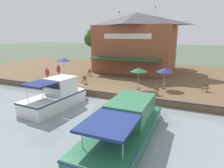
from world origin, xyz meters
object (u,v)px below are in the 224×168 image
Objects in this scene: cafe_chair_mid_patio at (205,87)px; tree_downstream_bank at (166,40)px; patio_umbrella_mid_patio_left at (63,60)px; waterfront_restaurant at (136,42)px; person_mid_patio at (47,73)px; cafe_chair_facing_river at (89,72)px; person_near_entrance at (58,70)px; cafe_chair_far_corner_seat at (84,79)px; cafe_chair_beside_entrance at (156,90)px; motorboat_second_along at (60,96)px; swan at (119,140)px; tree_behind_restaurant at (95,38)px; motorboat_distant_upstream at (129,122)px; patio_umbrella_mid_patio_right at (139,70)px; patio_umbrella_far_corner at (165,70)px.

tree_downstream_bank is at bearing -156.06° from cafe_chair_mid_patio.
tree_downstream_bank is at bearing 142.01° from patio_umbrella_mid_patio_left.
waterfront_restaurant reaches higher than person_mid_patio.
person_near_entrance reaches higher than cafe_chair_facing_river.
cafe_chair_mid_patio is 17.15m from person_mid_patio.
cafe_chair_far_corner_seat is 4.58m from person_mid_patio.
cafe_chair_beside_entrance is 8.60m from motorboat_second_along.
swan is 30.90m from tree_behind_restaurant.
tree_behind_restaurant is 1.12× the size of tree_downstream_bank.
motorboat_distant_upstream is 13.50× the size of swan.
waterfront_restaurant is 13.41× the size of cafe_chair_beside_entrance.
patio_umbrella_mid_patio_left is 0.40× the size of tree_downstream_bank.
cafe_chair_far_corner_seat is 1.00× the size of cafe_chair_facing_river.
person_mid_patio is 7.34m from motorboat_second_along.
cafe_chair_far_corner_seat is at bearing 24.78° from tree_behind_restaurant.
swan is (13.20, 9.63, -0.85)m from cafe_chair_facing_river.
motorboat_second_along is 24.61m from tree_behind_restaurant.
cafe_chair_beside_entrance is at bearing 82.84° from cafe_chair_far_corner_seat.
waterfront_restaurant reaches higher than tree_behind_restaurant.
cafe_chair_beside_entrance is 0.51× the size of person_mid_patio.
person_mid_patio is (0.92, -4.45, 0.57)m from cafe_chair_far_corner_seat.
tree_behind_restaurant reaches higher than swan.
person_near_entrance is 2.42× the size of swan.
patio_umbrella_mid_patio_right is 8.01m from motorboat_second_along.
patio_umbrella_mid_patio_right reaches higher than person_near_entrance.
patio_umbrella_mid_patio_right is at bearing 95.77° from person_mid_patio.
cafe_chair_far_corner_seat is at bearing 62.55° from patio_umbrella_mid_patio_left.
tree_downstream_bank is at bearing 147.28° from cafe_chair_facing_river.
patio_umbrella_mid_patio_right is 6.46m from cafe_chair_far_corner_seat.
patio_umbrella_mid_patio_left is at bearing -41.39° from waterfront_restaurant.
swan is at bearing 31.14° from tree_behind_restaurant.
cafe_chair_mid_patio and cafe_chair_far_corner_seat have the same top height.
cafe_chair_facing_river is (-3.78, -7.91, -1.53)m from patio_umbrella_mid_patio_right.
cafe_chair_facing_river is at bearing -32.72° from tree_downstream_bank.
patio_umbrella_far_corner is 0.35× the size of tree_downstream_bank.
cafe_chair_far_corner_seat is 5.81m from motorboat_second_along.
person_mid_patio is (-0.12, -12.75, 0.57)m from cafe_chair_beside_entrance.
cafe_chair_facing_river is 15.04m from tree_downstream_bank.
cafe_chair_mid_patio reaches higher than swan.
motorboat_distant_upstream is (9.59, -0.42, -1.68)m from patio_umbrella_far_corner.
waterfront_restaurant is at bearing 138.61° from patio_umbrella_mid_patio_left.
person_mid_patio is at bearing 1.92° from patio_umbrella_mid_patio_left.
person_near_entrance is at bearing -4.19° from patio_umbrella_mid_patio_left.
cafe_chair_far_corner_seat is at bearing -169.32° from motorboat_second_along.
patio_umbrella_mid_patio_right is 8.90m from cafe_chair_facing_river.
patio_umbrella_far_corner is 0.33× the size of motorboat_second_along.
waterfront_restaurant is at bearing 165.93° from cafe_chair_far_corner_seat.
cafe_chair_far_corner_seat is at bearing 101.75° from person_mid_patio.
patio_umbrella_mid_patio_left is at bearing -178.08° from person_mid_patio.
tree_behind_restaurant is at bearing -133.28° from patio_umbrella_far_corner.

